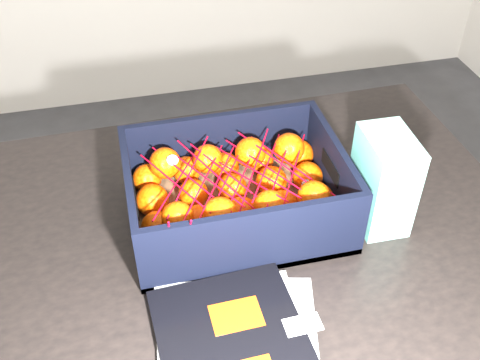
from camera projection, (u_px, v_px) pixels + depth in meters
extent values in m
cube|color=black|center=(195.00, 256.00, 0.98)|extent=(1.22, 0.83, 0.04)
cylinder|color=black|center=(375.00, 221.00, 1.58)|extent=(0.06, 0.06, 0.71)
cube|color=silver|center=(245.00, 356.00, 0.80)|extent=(0.27, 0.32, 0.01)
cube|color=silver|center=(233.00, 356.00, 0.80)|extent=(0.23, 0.30, 0.01)
cube|color=black|center=(237.00, 353.00, 0.79)|extent=(0.22, 0.29, 0.01)
cube|color=#ED490C|center=(236.00, 315.00, 0.84)|extent=(0.08, 0.06, 0.00)
cube|color=white|center=(303.00, 325.00, 0.82)|extent=(0.06, 0.03, 0.00)
cube|color=olive|center=(236.00, 214.00, 1.02)|extent=(0.37, 0.28, 0.01)
cube|color=black|center=(220.00, 144.00, 1.08)|extent=(0.37, 0.01, 0.13)
cube|color=black|center=(255.00, 243.00, 0.88)|extent=(0.37, 0.01, 0.13)
cube|color=black|center=(132.00, 205.00, 0.95)|extent=(0.01, 0.25, 0.13)
cube|color=black|center=(333.00, 173.00, 1.01)|extent=(0.01, 0.25, 0.13)
sphere|color=#FF4A05|center=(163.00, 254.00, 0.90)|extent=(0.05, 0.05, 0.05)
sphere|color=#FF4A05|center=(157.00, 227.00, 0.95)|extent=(0.05, 0.05, 0.05)
sphere|color=#FF4A05|center=(152.00, 200.00, 1.00)|extent=(0.06, 0.06, 0.06)
sphere|color=#FF4A05|center=(147.00, 178.00, 1.04)|extent=(0.05, 0.05, 0.05)
sphere|color=#FF4A05|center=(207.00, 248.00, 0.91)|extent=(0.06, 0.06, 0.06)
sphere|color=#FF4A05|center=(199.00, 220.00, 0.96)|extent=(0.05, 0.05, 0.05)
sphere|color=#FF4A05|center=(193.00, 193.00, 1.01)|extent=(0.05, 0.05, 0.05)
sphere|color=#FF4A05|center=(187.00, 170.00, 1.06)|extent=(0.05, 0.05, 0.05)
sphere|color=#FF4A05|center=(250.00, 240.00, 0.92)|extent=(0.05, 0.05, 0.05)
sphere|color=#FF4A05|center=(242.00, 213.00, 0.97)|extent=(0.06, 0.06, 0.06)
sphere|color=#FF4A05|center=(232.00, 188.00, 1.02)|extent=(0.05, 0.05, 0.05)
sphere|color=#FF4A05|center=(225.00, 166.00, 1.07)|extent=(0.05, 0.05, 0.05)
sphere|color=#FF4A05|center=(294.00, 230.00, 0.94)|extent=(0.05, 0.05, 0.05)
sphere|color=#FF4A05|center=(283.00, 206.00, 0.98)|extent=(0.06, 0.06, 0.06)
sphere|color=#FF4A05|center=(271.00, 181.00, 1.03)|extent=(0.06, 0.06, 0.06)
sphere|color=#FF4A05|center=(260.00, 160.00, 1.08)|extent=(0.05, 0.05, 0.05)
sphere|color=#FF4A05|center=(334.00, 225.00, 0.95)|extent=(0.05, 0.05, 0.05)
sphere|color=#FF4A05|center=(318.00, 199.00, 1.00)|extent=(0.06, 0.06, 0.06)
sphere|color=#FF4A05|center=(308.00, 177.00, 1.05)|extent=(0.06, 0.06, 0.06)
sphere|color=#FF4A05|center=(298.00, 154.00, 1.10)|extent=(0.06, 0.06, 0.06)
sphere|color=#FF4A05|center=(178.00, 217.00, 0.90)|extent=(0.05, 0.05, 0.05)
sphere|color=#FF4A05|center=(165.00, 163.00, 1.01)|extent=(0.06, 0.06, 0.06)
sphere|color=#FF4A05|center=(220.00, 215.00, 0.91)|extent=(0.06, 0.06, 0.06)
sphere|color=#FF4A05|center=(208.00, 159.00, 1.02)|extent=(0.05, 0.05, 0.05)
sphere|color=#FF4A05|center=(270.00, 206.00, 0.92)|extent=(0.05, 0.05, 0.05)
sphere|color=#FF4A05|center=(250.00, 152.00, 1.03)|extent=(0.06, 0.06, 0.06)
sphere|color=#FF4A05|center=(314.00, 197.00, 0.94)|extent=(0.06, 0.06, 0.06)
sphere|color=#FF4A05|center=(289.00, 148.00, 1.04)|extent=(0.06, 0.06, 0.06)
cylinder|color=red|center=(177.00, 185.00, 0.94)|extent=(0.10, 0.19, 0.00)
cylinder|color=red|center=(190.00, 178.00, 0.94)|extent=(0.10, 0.19, 0.01)
cylinder|color=red|center=(203.00, 176.00, 0.95)|extent=(0.10, 0.19, 0.01)
cylinder|color=red|center=(216.00, 175.00, 0.95)|extent=(0.10, 0.19, 0.03)
cylinder|color=red|center=(230.00, 175.00, 0.95)|extent=(0.10, 0.19, 0.01)
cylinder|color=red|center=(243.00, 176.00, 0.96)|extent=(0.10, 0.19, 0.03)
cylinder|color=red|center=(256.00, 171.00, 0.96)|extent=(0.10, 0.19, 0.02)
cylinder|color=red|center=(266.00, 167.00, 0.98)|extent=(0.10, 0.19, 0.01)
cylinder|color=red|center=(280.00, 162.00, 0.97)|extent=(0.10, 0.19, 0.01)
cylinder|color=red|center=(293.00, 166.00, 0.98)|extent=(0.10, 0.19, 0.01)
cylinder|color=red|center=(176.00, 183.00, 0.95)|extent=(0.10, 0.19, 0.02)
cylinder|color=red|center=(189.00, 175.00, 0.95)|extent=(0.10, 0.19, 0.01)
cylinder|color=red|center=(204.00, 181.00, 0.94)|extent=(0.10, 0.19, 0.01)
cylinder|color=red|center=(218.00, 181.00, 0.95)|extent=(0.10, 0.19, 0.01)
cylinder|color=red|center=(229.00, 175.00, 0.96)|extent=(0.10, 0.19, 0.02)
cylinder|color=red|center=(242.00, 176.00, 0.96)|extent=(0.10, 0.19, 0.02)
cylinder|color=red|center=(254.00, 169.00, 0.97)|extent=(0.10, 0.19, 0.02)
cylinder|color=red|center=(267.00, 165.00, 0.97)|extent=(0.10, 0.19, 0.02)
cylinder|color=red|center=(280.00, 167.00, 0.97)|extent=(0.10, 0.19, 0.01)
cylinder|color=red|center=(294.00, 170.00, 0.98)|extent=(0.10, 0.19, 0.00)
cylinder|color=red|center=(169.00, 235.00, 0.84)|extent=(0.00, 0.03, 0.09)
cylinder|color=red|center=(189.00, 232.00, 0.85)|extent=(0.01, 0.04, 0.08)
cube|color=silver|center=(383.00, 180.00, 0.96)|extent=(0.08, 0.12, 0.17)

